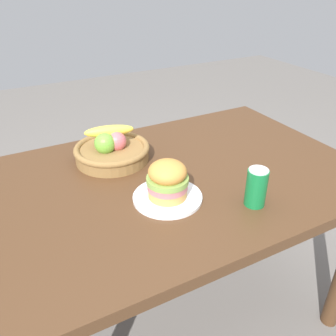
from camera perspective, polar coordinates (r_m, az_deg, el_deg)
name	(u,v)px	position (r m, az deg, el deg)	size (l,w,h in m)	color
ground_plane	(170,314)	(1.79, 0.37, -22.32)	(8.00, 8.00, 0.00)	slate
dining_table	(171,199)	(1.34, 0.45, -5.00)	(1.40, 0.90, 0.75)	#4C301C
plate	(168,197)	(1.16, -0.08, -4.72)	(0.23, 0.23, 0.01)	white
sandwich	(168,179)	(1.12, -0.08, -1.85)	(0.13, 0.13, 0.13)	tan
soda_can	(256,187)	(1.14, 13.95, -3.01)	(0.07, 0.07, 0.13)	#147238
fruit_basket	(112,150)	(1.39, -8.99, 2.90)	(0.29, 0.29, 0.14)	olive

